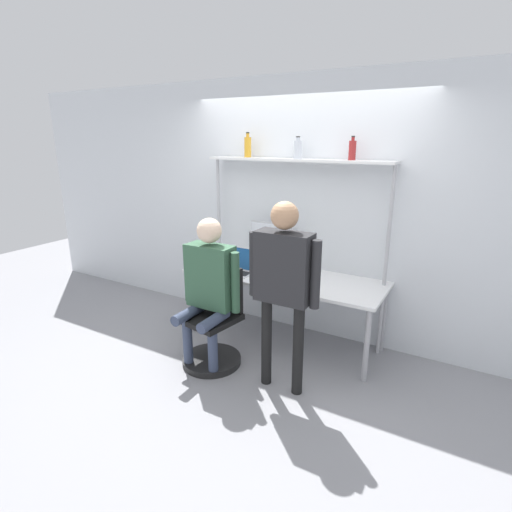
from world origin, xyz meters
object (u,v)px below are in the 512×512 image
object	(u,v)px
laptop	(241,265)
monitor	(271,243)
bottle_clear	(298,149)
office_chair	(214,334)
person_seated	(209,281)
bottle_red	(352,150)
person_standing	(283,274)
bottle_amber	(248,147)
cell_phone	(264,276)

from	to	relation	value
laptop	monitor	bearing A→B (deg)	60.63
monitor	bottle_clear	world-z (taller)	bottle_clear
monitor	office_chair	size ratio (longest dim) A/B	0.52
monitor	person_seated	world-z (taller)	person_seated
laptop	bottle_red	world-z (taller)	bottle_red
person_standing	bottle_amber	size ratio (longest dim) A/B	6.39
office_chair	person_seated	size ratio (longest dim) A/B	0.67
monitor	bottle_red	size ratio (longest dim) A/B	2.29
monitor	office_chair	xyz separation A→B (m)	(-0.12, -0.92, -0.70)
person_standing	bottle_amber	distance (m)	1.67
person_standing	monitor	bearing A→B (deg)	122.78
laptop	bottle_red	distance (m)	1.58
person_standing	bottle_clear	bearing A→B (deg)	109.60
cell_phone	bottle_red	size ratio (longest dim) A/B	0.70
cell_phone	person_seated	size ratio (longest dim) A/B	0.11
bottle_red	monitor	bearing A→B (deg)	-178.41
laptop	office_chair	bearing A→B (deg)	-83.78
person_standing	bottle_red	size ratio (longest dim) A/B	7.54
cell_phone	bottle_clear	distance (m)	1.30
person_standing	bottle_amber	world-z (taller)	bottle_amber
bottle_red	bottle_clear	bearing A→B (deg)	-180.00
office_chair	bottle_red	distance (m)	2.15
monitor	bottle_amber	xyz separation A→B (m)	(-0.30, 0.02, 1.00)
cell_phone	office_chair	distance (m)	0.76
bottle_clear	bottle_amber	distance (m)	0.57
office_chair	bottle_clear	world-z (taller)	bottle_clear
laptop	office_chair	xyz separation A→B (m)	(0.07, -0.60, -0.51)
cell_phone	office_chair	xyz separation A→B (m)	(-0.22, -0.58, -0.44)
person_seated	bottle_clear	xyz separation A→B (m)	(0.40, 0.99, 1.13)
bottle_clear	bottle_red	size ratio (longest dim) A/B	0.99
office_chair	bottle_red	xyz separation A→B (m)	(0.94, 0.95, 1.68)
cell_phone	bottle_clear	size ratio (longest dim) A/B	0.70
bottle_red	person_seated	bearing A→B (deg)	-133.63
laptop	bottle_red	size ratio (longest dim) A/B	1.45
bottle_amber	bottle_red	xyz separation A→B (m)	(1.12, 0.00, -0.02)
person_seated	bottle_amber	size ratio (longest dim) A/B	5.56
person_seated	bottle_red	world-z (taller)	bottle_red
monitor	bottle_amber	world-z (taller)	bottle_amber
cell_phone	person_seated	world-z (taller)	person_seated
cell_phone	office_chair	world-z (taller)	office_chair
office_chair	monitor	bearing A→B (deg)	82.82
office_chair	bottle_red	size ratio (longest dim) A/B	4.39
person_seated	bottle_amber	distance (m)	1.53
cell_phone	monitor	bearing A→B (deg)	107.38
office_chair	laptop	bearing A→B (deg)	96.22
cell_phone	bottle_red	world-z (taller)	bottle_red
laptop	cell_phone	size ratio (longest dim) A/B	2.08
bottle_clear	bottle_red	xyz separation A→B (m)	(0.55, 0.00, 0.00)
laptop	office_chair	distance (m)	0.79
laptop	person_standing	xyz separation A→B (m)	(0.81, -0.66, 0.24)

